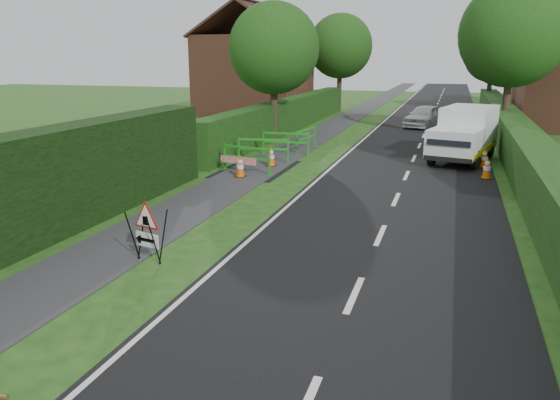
# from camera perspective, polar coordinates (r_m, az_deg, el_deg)

# --- Properties ---
(ground) EXTENTS (120.00, 120.00, 0.00)m
(ground) POSITION_cam_1_polar(r_m,az_deg,el_deg) (9.80, -8.10, -10.35)
(ground) COLOR #1E4914
(ground) RESTS_ON ground
(road_surface) EXTENTS (6.00, 90.00, 0.02)m
(road_surface) POSITION_cam_1_polar(r_m,az_deg,el_deg) (43.17, 15.80, 8.80)
(road_surface) COLOR black
(road_surface) RESTS_ON ground
(footpath) EXTENTS (2.00, 90.00, 0.02)m
(footpath) POSITION_cam_1_polar(r_m,az_deg,el_deg) (43.70, 8.49, 9.26)
(footpath) COLOR #2D2D30
(footpath) RESTS_ON ground
(hedge_west_far) EXTENTS (1.00, 24.00, 1.80)m
(hedge_west_far) POSITION_cam_1_polar(r_m,az_deg,el_deg) (31.53, 0.97, 7.29)
(hedge_west_far) COLOR #14380F
(hedge_west_far) RESTS_ON ground
(hedge_east) EXTENTS (1.20, 50.00, 1.50)m
(hedge_east) POSITION_cam_1_polar(r_m,az_deg,el_deg) (24.44, 23.39, 3.86)
(hedge_east) COLOR #14380F
(hedge_east) RESTS_ON ground
(house_west) EXTENTS (7.50, 7.40, 7.88)m
(house_west) POSITION_cam_1_polar(r_m,az_deg,el_deg) (40.45, -2.64, 13.07)
(house_west) COLOR brown
(house_west) RESTS_ON ground
(tree_nw) EXTENTS (4.40, 4.40, 6.70)m
(tree_nw) POSITION_cam_1_polar(r_m,az_deg,el_deg) (27.32, -0.65, 15.56)
(tree_nw) COLOR #2D2116
(tree_nw) RESTS_ON ground
(tree_ne) EXTENTS (5.20, 5.20, 7.79)m
(tree_ne) POSITION_cam_1_polar(r_m,az_deg,el_deg) (30.07, 23.19, 15.67)
(tree_ne) COLOR #2D2116
(tree_ne) RESTS_ON ground
(tree_fw) EXTENTS (4.80, 4.80, 7.24)m
(tree_fw) POSITION_cam_1_polar(r_m,az_deg,el_deg) (42.82, 6.33, 15.68)
(tree_fw) COLOR #2D2116
(tree_fw) RESTS_ON ground
(tree_fe) EXTENTS (4.20, 4.20, 6.33)m
(tree_fe) POSITION_cam_1_polar(r_m,az_deg,el_deg) (46.01, 21.32, 13.97)
(tree_fe) COLOR #2D2116
(tree_fe) RESTS_ON ground
(triangle_sign) EXTENTS (0.91, 0.91, 1.10)m
(triangle_sign) POSITION_cam_1_polar(r_m,az_deg,el_deg) (11.46, -13.90, -2.76)
(triangle_sign) COLOR black
(triangle_sign) RESTS_ON ground
(works_van) EXTENTS (2.84, 4.96, 2.13)m
(works_van) POSITION_cam_1_polar(r_m,az_deg,el_deg) (23.42, 18.74, 6.67)
(works_van) COLOR silver
(works_van) RESTS_ON ground
(traffic_cone_0) EXTENTS (0.38, 0.38, 0.79)m
(traffic_cone_0) POSITION_cam_1_polar(r_m,az_deg,el_deg) (20.19, 20.82, 3.16)
(traffic_cone_0) COLOR black
(traffic_cone_0) RESTS_ON ground
(traffic_cone_1) EXTENTS (0.38, 0.38, 0.79)m
(traffic_cone_1) POSITION_cam_1_polar(r_m,az_deg,el_deg) (22.14, 20.58, 4.14)
(traffic_cone_1) COLOR black
(traffic_cone_1) RESTS_ON ground
(traffic_cone_2) EXTENTS (0.38, 0.38, 0.79)m
(traffic_cone_2) POSITION_cam_1_polar(r_m,az_deg,el_deg) (24.63, 19.93, 5.20)
(traffic_cone_2) COLOR black
(traffic_cone_2) RESTS_ON ground
(traffic_cone_3) EXTENTS (0.38, 0.38, 0.79)m
(traffic_cone_3) POSITION_cam_1_polar(r_m,az_deg,el_deg) (19.19, -4.19, 3.53)
(traffic_cone_3) COLOR black
(traffic_cone_3) RESTS_ON ground
(traffic_cone_4) EXTENTS (0.38, 0.38, 0.79)m
(traffic_cone_4) POSITION_cam_1_polar(r_m,az_deg,el_deg) (21.07, -0.94, 4.59)
(traffic_cone_4) COLOR black
(traffic_cone_4) RESTS_ON ground
(ped_barrier_0) EXTENTS (2.08, 0.86, 1.00)m
(ped_barrier_0) POSITION_cam_1_polar(r_m,az_deg,el_deg) (19.92, -3.53, 4.66)
(ped_barrier_0) COLOR #1D921A
(ped_barrier_0) RESTS_ON ground
(ped_barrier_1) EXTENTS (2.09, 0.66, 1.00)m
(ped_barrier_1) POSITION_cam_1_polar(r_m,az_deg,el_deg) (21.84, -1.76, 5.58)
(ped_barrier_1) COLOR #1D921A
(ped_barrier_1) RESTS_ON ground
(ped_barrier_2) EXTENTS (2.07, 0.43, 1.00)m
(ped_barrier_2) POSITION_cam_1_polar(r_m,az_deg,el_deg) (23.57, 0.61, 6.27)
(ped_barrier_2) COLOR #1D921A
(ped_barrier_2) RESTS_ON ground
(ped_barrier_3) EXTENTS (0.68, 2.09, 1.00)m
(ped_barrier_3) POSITION_cam_1_polar(r_m,az_deg,el_deg) (24.77, 2.75, 6.67)
(ped_barrier_3) COLOR #1D921A
(ped_barrier_3) RESTS_ON ground
(redwhite_plank) EXTENTS (1.48, 0.31, 0.25)m
(redwhite_plank) POSITION_cam_1_polar(r_m,az_deg,el_deg) (20.10, -4.38, 2.90)
(redwhite_plank) COLOR red
(redwhite_plank) RESTS_ON ground
(litter_can) EXTENTS (0.12, 0.07, 0.07)m
(litter_can) POSITION_cam_1_polar(r_m,az_deg,el_deg) (8.02, -26.90, -18.09)
(litter_can) COLOR #BF7F4C
(litter_can) RESTS_ON ground
(hatchback_car) EXTENTS (2.55, 4.16, 1.32)m
(hatchback_car) POSITION_cam_1_polar(r_m,az_deg,el_deg) (33.98, 14.85, 8.48)
(hatchback_car) COLOR white
(hatchback_car) RESTS_ON ground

